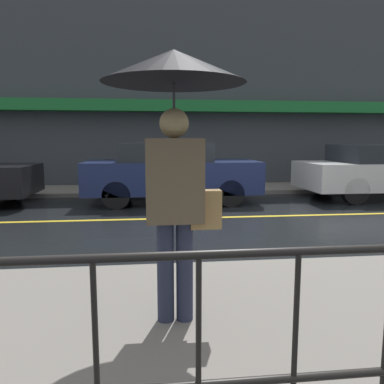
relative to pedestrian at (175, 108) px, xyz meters
The scene contains 6 objects.
ground_plane 5.08m from the pedestrian, 67.91° to the left, with size 80.00×80.00×0.00m, color black.
sidewalk_far 8.81m from the pedestrian, 78.04° to the left, with size 28.00×2.03×0.11m.
lane_marking 5.08m from the pedestrian, 67.91° to the left, with size 25.20×0.12×0.01m.
building_storefront 9.85m from the pedestrian, 79.43° to the left, with size 28.00×0.85×6.36m.
pedestrian is the anchor object (origin of this frame).
car_navy 6.50m from the pedestrian, 87.12° to the left, with size 4.20×1.82×1.47m.
Camera 1 is at (-1.98, -7.24, 1.54)m, focal length 35.00 mm.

